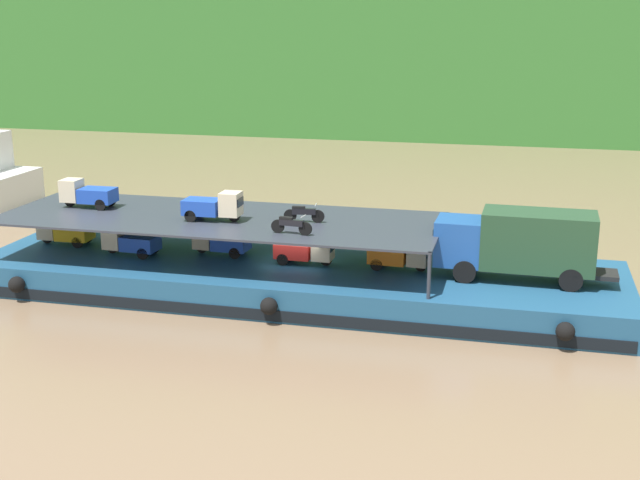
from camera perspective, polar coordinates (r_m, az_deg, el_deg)
ground_plane at (r=39.54m, az=-1.63°, el=-3.67°), size 400.00×400.00×0.00m
cargo_barge at (r=39.28m, az=-1.65°, el=-2.65°), size 30.26×8.80×1.50m
covered_lorry at (r=37.15m, az=13.54°, el=-0.19°), size 7.89×2.42×3.10m
cargo_rack at (r=39.74m, az=-6.95°, el=1.48°), size 21.06×7.40×2.00m
mini_truck_lower_stern at (r=44.08m, az=-17.16°, el=0.60°), size 2.78×1.27×1.38m
mini_truck_lower_aft at (r=41.29m, az=-12.93°, el=-0.07°), size 2.79×1.29×1.38m
mini_truck_lower_mid at (r=40.59m, az=-6.87°, el=-0.04°), size 2.78×1.28×1.38m
mini_truck_lower_fore at (r=38.77m, az=-0.99°, el=-0.66°), size 2.77×1.25×1.38m
mini_truck_lower_bow at (r=38.11m, az=5.51°, el=-1.01°), size 2.79×1.29×1.38m
mini_truck_upper_stern at (r=42.98m, az=-15.70°, el=3.09°), size 2.76×1.24×1.38m
mini_truck_upper_mid at (r=38.97m, az=-7.31°, el=2.33°), size 2.76×1.23×1.38m
motorcycle_upper_port at (r=36.27m, az=-2.01°, el=1.07°), size 1.90×0.55×0.87m
motorcycle_upper_centre at (r=38.35m, az=-1.14°, el=1.85°), size 1.90×0.55×0.87m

